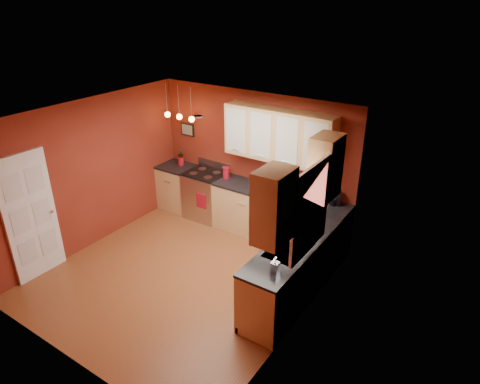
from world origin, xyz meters
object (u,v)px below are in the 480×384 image
Objects in this scene: sink at (289,251)px; gas_range at (206,195)px; soap_pump at (275,265)px; coffee_maker at (335,198)px; red_canister at (226,173)px.

gas_range is at bearing 150.22° from sink.
soap_pump is (2.71, -2.04, 0.56)m from gas_range.
coffee_maker is at bearing 3.28° from gas_range.
sink is 3.23× the size of red_canister.
gas_range is 1.59× the size of sink.
sink is (2.62, -1.50, 0.43)m from gas_range.
sink is at bearing -35.79° from red_canister.
soap_pump is at bearing -80.63° from sink.
coffee_maker is (2.15, 0.10, 0.00)m from red_canister.
coffee_maker is 2.19m from soap_pump.
coffee_maker is at bearing 90.17° from sink.
sink is 0.56m from soap_pump.
sink is at bearing -29.78° from gas_range.
red_canister reaches higher than soap_pump.
sink reaches higher than gas_range.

